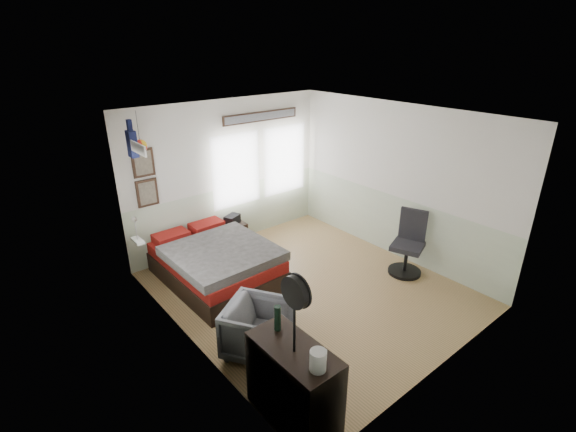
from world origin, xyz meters
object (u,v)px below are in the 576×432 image
at_px(dresser, 294,383).
at_px(nightstand, 233,235).
at_px(bed, 216,263).
at_px(task_chair, 408,248).
at_px(armchair, 258,329).

distance_m(dresser, nightstand, 4.07).
relative_size(bed, dresser, 2.08).
distance_m(bed, nightstand, 1.25).
distance_m(nightstand, task_chair, 3.19).
xyz_separation_m(armchair, nightstand, (1.34, 2.68, -0.12)).
height_order(nightstand, task_chair, task_chair).
bearing_deg(bed, nightstand, 43.93).
xyz_separation_m(bed, armchair, (-0.46, -1.80, 0.02)).
bearing_deg(armchair, dresser, -138.31).
height_order(armchair, task_chair, task_chair).
distance_m(bed, task_chair, 3.17).
bearing_deg(nightstand, task_chair, -55.67).
xyz_separation_m(dresser, nightstand, (1.64, 3.71, -0.22)).
bearing_deg(task_chair, nightstand, 102.54).
height_order(dresser, task_chair, task_chair).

